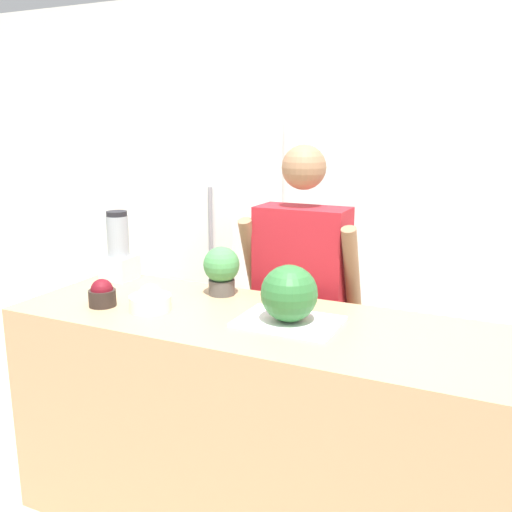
{
  "coord_description": "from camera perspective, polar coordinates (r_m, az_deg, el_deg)",
  "views": [
    {
      "loc": [
        0.95,
        -1.61,
        1.73
      ],
      "look_at": [
        0.0,
        0.39,
        1.2
      ],
      "focal_mm": 40.0,
      "sensor_mm": 36.0,
      "label": 1
    }
  ],
  "objects": [
    {
      "name": "wall_back",
      "position": [
        3.8,
        10.8,
        6.55
      ],
      "size": [
        8.0,
        0.06,
        2.6
      ],
      "color": "white",
      "rests_on": "ground_plane"
    },
    {
      "name": "counter_island",
      "position": [
        2.52,
        -0.36,
        -16.49
      ],
      "size": [
        2.02,
        0.71,
        0.95
      ],
      "color": "tan",
      "rests_on": "ground_plane"
    },
    {
      "name": "refrigerator",
      "position": [
        3.83,
        -4.3,
        0.41
      ],
      "size": [
        0.68,
        0.76,
        1.76
      ],
      "color": "white",
      "rests_on": "ground_plane"
    },
    {
      "name": "person",
      "position": [
        2.85,
        4.62,
        -5.24
      ],
      "size": [
        0.58,
        0.26,
        1.63
      ],
      "color": "#333338",
      "rests_on": "ground_plane"
    },
    {
      "name": "cutting_board",
      "position": [
        2.26,
        3.28,
        -6.58
      ],
      "size": [
        0.4,
        0.29,
        0.01
      ],
      "color": "white",
      "rests_on": "counter_island"
    },
    {
      "name": "watermelon",
      "position": [
        2.21,
        3.33,
        -3.76
      ],
      "size": [
        0.22,
        0.22,
        0.22
      ],
      "color": "#2D6B33",
      "rests_on": "cutting_board"
    },
    {
      "name": "bowl_cherries",
      "position": [
        2.54,
        -15.13,
        -3.7
      ],
      "size": [
        0.12,
        0.12,
        0.12
      ],
      "color": "#2D231E",
      "rests_on": "counter_island"
    },
    {
      "name": "bowl_cream",
      "position": [
        2.44,
        -10.54,
        -4.39
      ],
      "size": [
        0.18,
        0.18,
        0.11
      ],
      "color": "white",
      "rests_on": "counter_island"
    },
    {
      "name": "blender",
      "position": [
        2.93,
        -13.57,
        0.45
      ],
      "size": [
        0.15,
        0.15,
        0.35
      ],
      "color": "silver",
      "rests_on": "counter_island"
    },
    {
      "name": "potted_plant",
      "position": [
        2.6,
        -3.47,
        -1.28
      ],
      "size": [
        0.17,
        0.17,
        0.22
      ],
      "color": "#514C47",
      "rests_on": "counter_island"
    }
  ]
}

